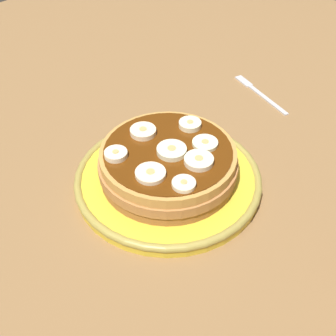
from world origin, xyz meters
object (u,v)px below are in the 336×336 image
Objects in this scene: banana_slice_3 at (151,174)px; banana_slice_6 at (205,144)px; banana_slice_5 at (116,154)px; banana_slice_0 at (171,151)px; banana_slice_4 at (190,125)px; banana_slice_1 at (144,131)px; banana_slice_7 at (184,184)px; pancake_stack at (169,164)px; banana_slice_2 at (199,161)px; fork at (258,91)px; plate at (168,179)px.

banana_slice_6 is at bearing -3.29° from banana_slice_3.
banana_slice_0 is at bearing -38.00° from banana_slice_5.
banana_slice_4 is at bearing 71.10° from banana_slice_6.
banana_slice_6 is (3.79, -6.85, -0.12)cm from banana_slice_1.
banana_slice_7 is at bearing -107.22° from banana_slice_1.
banana_slice_5 reaches higher than pancake_stack.
banana_slice_2 is 3.46cm from banana_slice_6.
banana_slice_5 is at bearing -176.20° from fork.
banana_slice_1 is (0.19, 4.52, 4.95)cm from plate.
banana_slice_5 is 0.87× the size of banana_slice_6.
pancake_stack is 6.43× the size of banana_slice_5.
banana_slice_7 is (-6.93, -3.26, 0.03)cm from banana_slice_6.
banana_slice_1 is at bearing 72.78° from banana_slice_7.
plate is 7.50× the size of banana_slice_6.
banana_slice_1 is 8.65cm from banana_slice_2.
banana_slice_3 is 1.22× the size of banana_slice_4.
banana_slice_1 is 0.95× the size of banana_slice_2.
banana_slice_4 is at bearing -10.29° from banana_slice_5.
banana_slice_2 is at bearing -73.17° from banana_slice_0.
banana_slice_2 is at bearing -76.20° from pancake_stack.
pancake_stack is at bearing -74.30° from plate.
plate is 6.83× the size of banana_slice_2.
banana_slice_4 is (5.30, 1.50, 4.96)cm from plate.
banana_slice_1 is at bearing 87.43° from banana_slice_0.
banana_slice_1 is 1.04× the size of banana_slice_6.
banana_slice_2 is 1.21× the size of banana_slice_4.
banana_slice_6 is (3.99, -2.34, 4.84)cm from plate.
banana_slice_1 is 1.23× the size of banana_slice_7.
banana_slice_5 is (-6.22, 7.51, -0.00)cm from banana_slice_2.
banana_slice_2 reaches higher than plate.
banana_slice_2 reaches higher than fork.
banana_slice_6 is 1.18× the size of banana_slice_7.
banana_slice_3 is at bearing 112.15° from banana_slice_7.
banana_slice_6 is (4.02, -1.71, -0.11)cm from banana_slice_0.
banana_slice_0 is 26.93cm from fork.
fork is at bearing 3.80° from banana_slice_5.
banana_slice_6 is (8.45, -0.49, -0.04)cm from banana_slice_3.
banana_slice_1 is 0.26× the size of fork.
banana_slice_5 is at bearing 104.12° from banana_slice_7.
fork is at bearing 21.25° from banana_slice_2.
banana_slice_7 is 31.10cm from fork.
banana_slice_7 reaches higher than plate.
banana_slice_6 is at bearing -160.16° from fork.
banana_slice_7 is (2.27, -9.01, -0.07)cm from banana_slice_5.
banana_slice_0 is 5.15cm from banana_slice_1.
banana_slice_0 is (-0.04, -0.63, 4.95)cm from plate.
banana_slice_3 is at bearing -164.59° from banana_slice_0.
banana_slice_1 is 26.03cm from fork.
pancake_stack reaches higher than plate.
banana_slice_7 is (-2.98, -5.47, 2.30)cm from pancake_stack.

